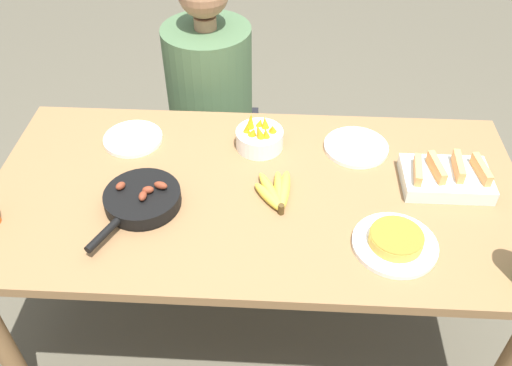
{
  "coord_description": "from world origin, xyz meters",
  "views": [
    {
      "loc": [
        0.07,
        -1.3,
        1.95
      ],
      "look_at": [
        0.0,
        0.0,
        0.77
      ],
      "focal_mm": 38.0,
      "sensor_mm": 36.0,
      "label": 1
    }
  ],
  "objects_px": {
    "melon_tray": "(446,177)",
    "empty_plate_far_left": "(356,147)",
    "person_figure": "(212,121)",
    "fruit_bowl_mango": "(259,137)",
    "empty_plate_near_front": "(133,139)",
    "skillet": "(142,199)",
    "frittata_plate_center": "(395,242)",
    "banana_bunch": "(276,192)"
  },
  "relations": [
    {
      "from": "empty_plate_near_front",
      "to": "skillet",
      "type": "bearing_deg",
      "value": -72.34
    },
    {
      "from": "empty_plate_far_left",
      "to": "fruit_bowl_mango",
      "type": "relative_size",
      "value": 1.36
    },
    {
      "from": "empty_plate_far_left",
      "to": "person_figure",
      "type": "bearing_deg",
      "value": 140.21
    },
    {
      "from": "frittata_plate_center",
      "to": "empty_plate_near_front",
      "type": "relative_size",
      "value": 1.18
    },
    {
      "from": "empty_plate_far_left",
      "to": "banana_bunch",
      "type": "bearing_deg",
      "value": -136.53
    },
    {
      "from": "skillet",
      "to": "empty_plate_near_front",
      "type": "bearing_deg",
      "value": -136.9
    },
    {
      "from": "person_figure",
      "to": "fruit_bowl_mango",
      "type": "bearing_deg",
      "value": -63.98
    },
    {
      "from": "skillet",
      "to": "empty_plate_near_front",
      "type": "distance_m",
      "value": 0.35
    },
    {
      "from": "melon_tray",
      "to": "empty_plate_far_left",
      "type": "height_order",
      "value": "melon_tray"
    },
    {
      "from": "empty_plate_near_front",
      "to": "empty_plate_far_left",
      "type": "distance_m",
      "value": 0.81
    },
    {
      "from": "melon_tray",
      "to": "frittata_plate_center",
      "type": "bearing_deg",
      "value": -125.42
    },
    {
      "from": "empty_plate_near_front",
      "to": "person_figure",
      "type": "height_order",
      "value": "person_figure"
    },
    {
      "from": "melon_tray",
      "to": "frittata_plate_center",
      "type": "relative_size",
      "value": 1.13
    },
    {
      "from": "skillet",
      "to": "person_figure",
      "type": "distance_m",
      "value": 0.87
    },
    {
      "from": "banana_bunch",
      "to": "person_figure",
      "type": "height_order",
      "value": "person_figure"
    },
    {
      "from": "banana_bunch",
      "to": "fruit_bowl_mango",
      "type": "bearing_deg",
      "value": 105.07
    },
    {
      "from": "banana_bunch",
      "to": "empty_plate_far_left",
      "type": "relative_size",
      "value": 0.88
    },
    {
      "from": "empty_plate_near_front",
      "to": "fruit_bowl_mango",
      "type": "bearing_deg",
      "value": -1.3
    },
    {
      "from": "frittata_plate_center",
      "to": "empty_plate_far_left",
      "type": "distance_m",
      "value": 0.47
    },
    {
      "from": "melon_tray",
      "to": "skillet",
      "type": "bearing_deg",
      "value": -171.02
    },
    {
      "from": "banana_bunch",
      "to": "skillet",
      "type": "relative_size",
      "value": 0.56
    },
    {
      "from": "skillet",
      "to": "fruit_bowl_mango",
      "type": "bearing_deg",
      "value": 158.01
    },
    {
      "from": "empty_plate_far_left",
      "to": "frittata_plate_center",
      "type": "bearing_deg",
      "value": -80.64
    },
    {
      "from": "skillet",
      "to": "frittata_plate_center",
      "type": "height_order",
      "value": "skillet"
    },
    {
      "from": "banana_bunch",
      "to": "frittata_plate_center",
      "type": "bearing_deg",
      "value": -28.94
    },
    {
      "from": "melon_tray",
      "to": "skillet",
      "type": "xyz_separation_m",
      "value": [
        -0.98,
        -0.15,
        -0.0
      ]
    },
    {
      "from": "empty_plate_near_front",
      "to": "empty_plate_far_left",
      "type": "bearing_deg",
      "value": -0.37
    },
    {
      "from": "melon_tray",
      "to": "skillet",
      "type": "distance_m",
      "value": 0.99
    },
    {
      "from": "banana_bunch",
      "to": "melon_tray",
      "type": "distance_m",
      "value": 0.56
    },
    {
      "from": "frittata_plate_center",
      "to": "melon_tray",
      "type": "bearing_deg",
      "value": 54.58
    },
    {
      "from": "banana_bunch",
      "to": "empty_plate_far_left",
      "type": "distance_m",
      "value": 0.38
    },
    {
      "from": "person_figure",
      "to": "empty_plate_near_front",
      "type": "bearing_deg",
      "value": -114.13
    },
    {
      "from": "empty_plate_near_front",
      "to": "frittata_plate_center",
      "type": "bearing_deg",
      "value": -27.72
    },
    {
      "from": "banana_bunch",
      "to": "empty_plate_near_front",
      "type": "relative_size",
      "value": 0.94
    },
    {
      "from": "skillet",
      "to": "fruit_bowl_mango",
      "type": "distance_m",
      "value": 0.48
    },
    {
      "from": "skillet",
      "to": "banana_bunch",
      "type": "bearing_deg",
      "value": 124.38
    },
    {
      "from": "melon_tray",
      "to": "fruit_bowl_mango",
      "type": "height_order",
      "value": "fruit_bowl_mango"
    },
    {
      "from": "skillet",
      "to": "empty_plate_far_left",
      "type": "bearing_deg",
      "value": 140.65
    },
    {
      "from": "empty_plate_near_front",
      "to": "melon_tray",
      "type": "bearing_deg",
      "value": -9.45
    },
    {
      "from": "empty_plate_near_front",
      "to": "fruit_bowl_mango",
      "type": "xyz_separation_m",
      "value": [
        0.46,
        -0.01,
        0.03
      ]
    },
    {
      "from": "melon_tray",
      "to": "empty_plate_far_left",
      "type": "relative_size",
      "value": 1.25
    },
    {
      "from": "frittata_plate_center",
      "to": "empty_plate_far_left",
      "type": "xyz_separation_m",
      "value": [
        -0.08,
        0.46,
        -0.01
      ]
    }
  ]
}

